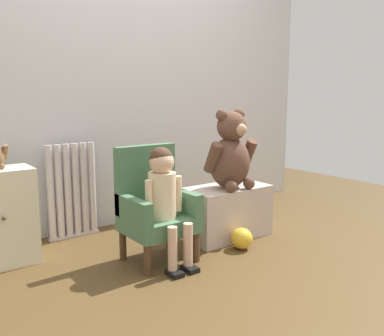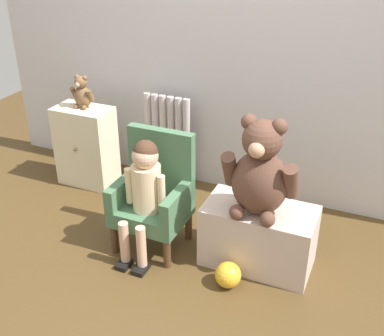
# 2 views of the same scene
# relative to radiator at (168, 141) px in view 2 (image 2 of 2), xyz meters

# --- Properties ---
(ground_plane) EXTENTS (6.00, 6.00, 0.00)m
(ground_plane) POSITION_rel_radiator_xyz_m (0.49, -1.14, -0.34)
(ground_plane) COLOR #4E391C
(back_wall) EXTENTS (3.80, 0.05, 2.40)m
(back_wall) POSITION_rel_radiator_xyz_m (0.49, 0.13, 0.86)
(back_wall) COLOR silver
(back_wall) RESTS_ON ground_plane
(radiator) EXTENTS (0.37, 0.05, 0.69)m
(radiator) POSITION_rel_radiator_xyz_m (0.00, 0.00, 0.00)
(radiator) COLOR beige
(radiator) RESTS_ON ground_plane
(small_dresser) EXTENTS (0.41, 0.27, 0.60)m
(small_dresser) POSITION_rel_radiator_xyz_m (-0.55, -0.24, -0.04)
(small_dresser) COLOR beige
(small_dresser) RESTS_ON ground_plane
(child_armchair) EXTENTS (0.42, 0.37, 0.72)m
(child_armchair) POSITION_rel_radiator_xyz_m (0.26, -0.71, -0.00)
(child_armchair) COLOR #466E4C
(child_armchair) RESTS_ON ground_plane
(child_figure) EXTENTS (0.25, 0.35, 0.72)m
(child_figure) POSITION_rel_radiator_xyz_m (0.26, -0.82, 0.13)
(child_figure) COLOR beige
(child_figure) RESTS_ON ground_plane
(low_bench) EXTENTS (0.62, 0.33, 0.37)m
(low_bench) POSITION_rel_radiator_xyz_m (0.90, -0.66, -0.15)
(low_bench) COLOR beige
(low_bench) RESTS_ON ground_plane
(large_teddy_bear) EXTENTS (0.41, 0.29, 0.56)m
(large_teddy_bear) POSITION_rel_radiator_xyz_m (0.89, -0.70, 0.28)
(large_teddy_bear) COLOR brown
(large_teddy_bear) RESTS_ON low_bench
(small_teddy_bear) EXTENTS (0.17, 0.12, 0.23)m
(small_teddy_bear) POSITION_rel_radiator_xyz_m (-0.55, -0.22, 0.36)
(small_teddy_bear) COLOR brown
(small_teddy_bear) RESTS_ON small_dresser
(toy_ball) EXTENTS (0.15, 0.15, 0.15)m
(toy_ball) POSITION_rel_radiator_xyz_m (0.81, -0.92, -0.27)
(toy_ball) COLOR gold
(toy_ball) RESTS_ON ground_plane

